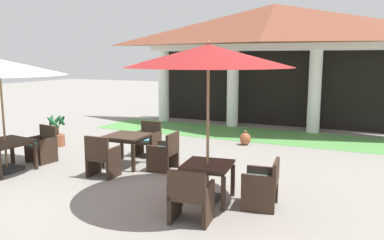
{
  "coord_description": "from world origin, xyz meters",
  "views": [
    {
      "loc": [
        3.28,
        -6.73,
        2.6
      ],
      "look_at": [
        -0.24,
        0.85,
        1.25
      ],
      "focal_mm": 36.29,
      "sensor_mm": 36.0,
      "label": 1
    }
  ],
  "objects_px": {
    "patio_table_mid_left": "(208,169)",
    "potted_palm_left_edge": "(58,135)",
    "terracotta_urn": "(245,139)",
    "patio_chair_near_foreground_south": "(102,158)",
    "patio_umbrella_mid_left": "(208,57)",
    "patio_chair_mid_right_north": "(42,146)",
    "patio_table_mid_right": "(5,144)",
    "patio_chair_near_foreground_east": "(164,153)",
    "patio_table_near_foreground": "(127,139)",
    "patio_chair_mid_left_south": "(190,197)",
    "patio_chair_mid_left_east": "(262,184)",
    "patio_chair_near_foreground_north": "(148,141)"
  },
  "relations": [
    {
      "from": "patio_umbrella_mid_left",
      "to": "patio_chair_mid_right_north",
      "type": "distance_m",
      "value": 5.34
    },
    {
      "from": "patio_umbrella_mid_left",
      "to": "terracotta_urn",
      "type": "height_order",
      "value": "patio_umbrella_mid_left"
    },
    {
      "from": "patio_chair_near_foreground_south",
      "to": "patio_chair_mid_left_south",
      "type": "distance_m",
      "value": 3.07
    },
    {
      "from": "patio_chair_mid_left_south",
      "to": "patio_table_mid_right",
      "type": "xyz_separation_m",
      "value": [
        -5.04,
        0.76,
        0.21
      ]
    },
    {
      "from": "patio_chair_near_foreground_north",
      "to": "patio_umbrella_mid_left",
      "type": "height_order",
      "value": "patio_umbrella_mid_left"
    },
    {
      "from": "patio_chair_mid_left_east",
      "to": "patio_table_mid_left",
      "type": "bearing_deg",
      "value": 90.0
    },
    {
      "from": "patio_chair_near_foreground_south",
      "to": "patio_table_mid_left",
      "type": "bearing_deg",
      "value": -9.91
    },
    {
      "from": "patio_chair_near_foreground_south",
      "to": "patio_umbrella_mid_left",
      "type": "bearing_deg",
      "value": -9.91
    },
    {
      "from": "patio_chair_mid_right_north",
      "to": "patio_chair_near_foreground_south",
      "type": "bearing_deg",
      "value": 176.52
    },
    {
      "from": "patio_table_mid_right",
      "to": "patio_chair_mid_right_north",
      "type": "height_order",
      "value": "patio_chair_mid_right_north"
    },
    {
      "from": "patio_chair_near_foreground_east",
      "to": "patio_umbrella_mid_left",
      "type": "distance_m",
      "value": 3.1
    },
    {
      "from": "patio_table_mid_right",
      "to": "potted_palm_left_edge",
      "type": "height_order",
      "value": "potted_palm_left_edge"
    },
    {
      "from": "patio_chair_mid_left_south",
      "to": "patio_chair_mid_left_east",
      "type": "distance_m",
      "value": 1.41
    },
    {
      "from": "patio_chair_near_foreground_south",
      "to": "terracotta_urn",
      "type": "distance_m",
      "value": 4.76
    },
    {
      "from": "patio_chair_near_foreground_north",
      "to": "potted_palm_left_edge",
      "type": "bearing_deg",
      "value": 0.7
    },
    {
      "from": "patio_table_mid_left",
      "to": "patio_chair_mid_right_north",
      "type": "xyz_separation_m",
      "value": [
        -4.8,
        0.75,
        -0.2
      ]
    },
    {
      "from": "patio_chair_near_foreground_south",
      "to": "patio_chair_near_foreground_north",
      "type": "bearing_deg",
      "value": 90.0
    },
    {
      "from": "patio_table_near_foreground",
      "to": "patio_table_mid_right",
      "type": "xyz_separation_m",
      "value": [
        -2.24,
        -1.6,
        -0.02
      ]
    },
    {
      "from": "patio_table_mid_right",
      "to": "patio_chair_mid_left_east",
      "type": "bearing_deg",
      "value": 3.37
    },
    {
      "from": "patio_table_mid_right",
      "to": "patio_chair_mid_left_south",
      "type": "bearing_deg",
      "value": -8.59
    },
    {
      "from": "patio_umbrella_mid_left",
      "to": "patio_chair_near_foreground_east",
      "type": "bearing_deg",
      "value": 139.9
    },
    {
      "from": "patio_umbrella_mid_left",
      "to": "patio_chair_mid_right_north",
      "type": "xyz_separation_m",
      "value": [
        -4.8,
        0.75,
        -2.2
      ]
    },
    {
      "from": "patio_table_near_foreground",
      "to": "patio_chair_mid_left_east",
      "type": "relative_size",
      "value": 1.13
    },
    {
      "from": "patio_table_mid_right",
      "to": "patio_chair_mid_right_north",
      "type": "distance_m",
      "value": 1.01
    },
    {
      "from": "patio_chair_near_foreground_east",
      "to": "terracotta_urn",
      "type": "xyz_separation_m",
      "value": [
        0.93,
        3.31,
        -0.22
      ]
    },
    {
      "from": "patio_chair_mid_right_north",
      "to": "potted_palm_left_edge",
      "type": "height_order",
      "value": "potted_palm_left_edge"
    },
    {
      "from": "patio_umbrella_mid_left",
      "to": "potted_palm_left_edge",
      "type": "xyz_separation_m",
      "value": [
        -5.72,
        2.23,
        -2.27
      ]
    },
    {
      "from": "patio_table_near_foreground",
      "to": "patio_table_mid_right",
      "type": "relative_size",
      "value": 0.9
    },
    {
      "from": "terracotta_urn",
      "to": "patio_table_near_foreground",
      "type": "bearing_deg",
      "value": -120.13
    },
    {
      "from": "patio_table_near_foreground",
      "to": "patio_chair_near_foreground_east",
      "type": "distance_m",
      "value": 1.04
    },
    {
      "from": "patio_chair_near_foreground_east",
      "to": "patio_table_mid_right",
      "type": "distance_m",
      "value": 3.64
    },
    {
      "from": "patio_chair_near_foreground_east",
      "to": "patio_chair_near_foreground_north",
      "type": "height_order",
      "value": "patio_chair_near_foreground_north"
    },
    {
      "from": "patio_chair_mid_left_south",
      "to": "potted_palm_left_edge",
      "type": "height_order",
      "value": "potted_palm_left_edge"
    },
    {
      "from": "patio_table_mid_left",
      "to": "potted_palm_left_edge",
      "type": "relative_size",
      "value": 1.01
    },
    {
      "from": "patio_chair_mid_right_north",
      "to": "patio_table_mid_left",
      "type": "bearing_deg",
      "value": 177.93
    },
    {
      "from": "patio_chair_near_foreground_east",
      "to": "potted_palm_left_edge",
      "type": "distance_m",
      "value": 4.13
    },
    {
      "from": "patio_chair_near_foreground_south",
      "to": "patio_chair_mid_left_south",
      "type": "height_order",
      "value": "patio_chair_near_foreground_south"
    },
    {
      "from": "terracotta_urn",
      "to": "potted_palm_left_edge",
      "type": "bearing_deg",
      "value": -153.48
    },
    {
      "from": "patio_table_near_foreground",
      "to": "terracotta_urn",
      "type": "relative_size",
      "value": 2.16
    },
    {
      "from": "potted_palm_left_edge",
      "to": "patio_chair_near_foreground_south",
      "type": "bearing_deg",
      "value": -31.3
    },
    {
      "from": "patio_chair_mid_left_east",
      "to": "patio_umbrella_mid_left",
      "type": "bearing_deg",
      "value": 90.0
    },
    {
      "from": "patio_table_mid_left",
      "to": "patio_chair_mid_right_north",
      "type": "relative_size",
      "value": 1.05
    },
    {
      "from": "patio_umbrella_mid_left",
      "to": "patio_chair_mid_left_east",
      "type": "xyz_separation_m",
      "value": [
        0.99,
        0.12,
        -2.2
      ]
    },
    {
      "from": "patio_table_near_foreground",
      "to": "patio_chair_mid_left_south",
      "type": "bearing_deg",
      "value": -40.05
    },
    {
      "from": "patio_table_mid_left",
      "to": "patio_chair_mid_left_east",
      "type": "height_order",
      "value": "patio_chair_mid_left_east"
    },
    {
      "from": "patio_umbrella_mid_left",
      "to": "potted_palm_left_edge",
      "type": "distance_m",
      "value": 6.55
    },
    {
      "from": "patio_chair_mid_left_east",
      "to": "patio_table_mid_right",
      "type": "bearing_deg",
      "value": 86.4
    },
    {
      "from": "terracotta_urn",
      "to": "patio_chair_near_foreground_south",
      "type": "bearing_deg",
      "value": -113.59
    },
    {
      "from": "patio_umbrella_mid_left",
      "to": "patio_chair_mid_left_south",
      "type": "distance_m",
      "value": 2.4
    },
    {
      "from": "patio_table_mid_right",
      "to": "patio_table_mid_left",
      "type": "bearing_deg",
      "value": 2.65
    }
  ]
}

